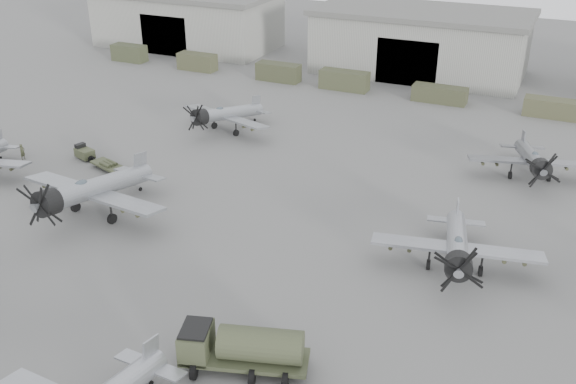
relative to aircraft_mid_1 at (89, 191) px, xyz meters
name	(u,v)px	position (x,y,z in m)	size (l,w,h in m)	color
ground	(168,319)	(13.12, -8.59, -2.46)	(220.00, 220.00, 0.00)	#61615F
hangar_left	(187,19)	(-24.88, 53.37, 1.92)	(29.00, 14.80, 8.70)	#9E9F95
hangar_center	(420,41)	(13.12, 53.37, 1.92)	(29.00, 14.80, 8.70)	#9E9F95
support_truck_0	(129,53)	(-27.69, 41.41, -1.24)	(5.23, 2.20, 2.44)	#3B412A
support_truck_1	(197,62)	(-15.82, 41.41, -1.27)	(5.57, 2.20, 2.37)	#42452D
support_truck_2	(278,72)	(-3.00, 41.41, -1.27)	(5.96, 2.20, 2.37)	#3C3F29
support_truck_3	(344,80)	(6.44, 41.41, -1.23)	(6.36, 2.20, 2.45)	#40442C
support_truck_4	(440,94)	(18.85, 41.41, -1.47)	(6.59, 2.20, 1.97)	#3E412A
support_truck_5	(552,108)	(31.77, 41.41, -1.40)	(6.22, 2.20, 2.10)	#484930
aircraft_mid_1	(89,191)	(0.00, 0.00, 0.00)	(13.56, 12.20, 5.40)	gray
aircraft_mid_2	(457,246)	(28.35, 4.17, -0.31)	(11.89, 10.70, 4.72)	#9B9DA3
aircraft_far_0	(224,114)	(0.07, 21.34, -0.41)	(11.26, 10.14, 4.50)	#919599
aircraft_far_1	(533,160)	(31.44, 22.36, -0.41)	(11.25, 10.13, 4.49)	gray
fuel_tanker	(242,346)	(19.56, -10.54, -0.88)	(7.50, 4.68, 2.75)	#3C422B
tug_trailer	(94,158)	(-7.25, 8.85, -1.92)	(7.21, 3.43, 1.44)	#42482F
ground_crew	(22,152)	(-14.13, 6.67, -1.66)	(0.58, 0.38, 1.58)	#3B3E29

